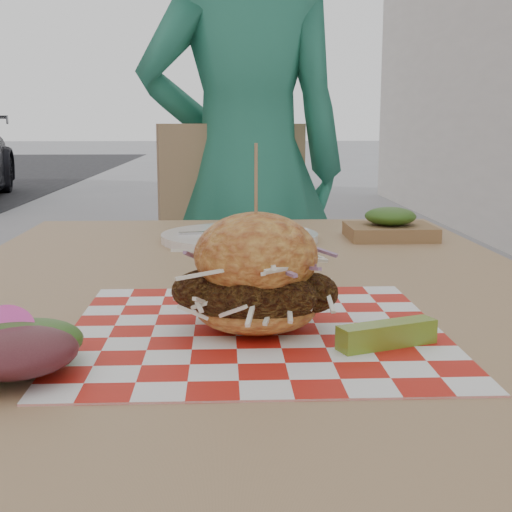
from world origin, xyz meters
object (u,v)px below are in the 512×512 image
object	(u,v)px
sandwich	(256,280)
diner	(246,170)
patio_chair	(225,271)
patio_table	(246,341)

from	to	relation	value
sandwich	diner	bearing A→B (deg)	88.53
diner	patio_chair	xyz separation A→B (m)	(-0.06, -0.10, -0.27)
diner	patio_chair	size ratio (longest dim) A/B	1.73
patio_chair	sandwich	world-z (taller)	patio_chair
diner	patio_table	xyz separation A→B (m)	(-0.04, -1.12, -0.15)
diner	sandwich	size ratio (longest dim) A/B	9.12
patio_table	diner	bearing A→B (deg)	88.09
patio_chair	sandwich	xyz separation A→B (m)	(0.03, -1.24, 0.25)
diner	patio_table	size ratio (longest dim) A/B	1.37
diner	sandwich	bearing A→B (deg)	82.07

